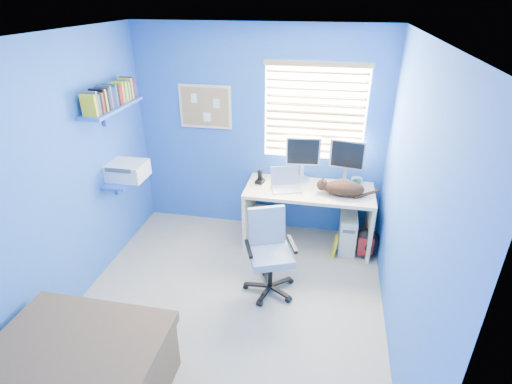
% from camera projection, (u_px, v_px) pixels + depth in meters
% --- Properties ---
extents(floor, '(3.00, 3.20, 0.00)m').
position_uv_depth(floor, '(229.00, 305.00, 3.96)').
color(floor, '#B5A690').
rests_on(floor, ground).
extents(ceiling, '(3.00, 3.20, 0.00)m').
position_uv_depth(ceiling, '(218.00, 36.00, 2.83)').
color(ceiling, white).
rests_on(ceiling, wall_back).
extents(wall_back, '(3.00, 0.01, 2.50)m').
position_uv_depth(wall_back, '(259.00, 134.00, 4.79)').
color(wall_back, blue).
rests_on(wall_back, ground).
extents(wall_front, '(3.00, 0.01, 2.50)m').
position_uv_depth(wall_front, '(140.00, 335.00, 1.99)').
color(wall_front, blue).
rests_on(wall_front, ground).
extents(wall_left, '(0.01, 3.20, 2.50)m').
position_uv_depth(wall_left, '(66.00, 179.00, 3.65)').
color(wall_left, blue).
rests_on(wall_left, ground).
extents(wall_right, '(0.01, 3.20, 2.50)m').
position_uv_depth(wall_right, '(408.00, 209.00, 3.14)').
color(wall_right, blue).
rests_on(wall_right, ground).
extents(desk, '(1.48, 0.65, 0.74)m').
position_uv_depth(desk, '(308.00, 217.00, 4.78)').
color(desk, beige).
rests_on(desk, floor).
extents(laptop, '(0.39, 0.35, 0.22)m').
position_uv_depth(laptop, '(286.00, 181.00, 4.55)').
color(laptop, silver).
rests_on(laptop, desk).
extents(monitor_left, '(0.41, 0.16, 0.54)m').
position_uv_depth(monitor_left, '(303.00, 159.00, 4.71)').
color(monitor_left, silver).
rests_on(monitor_left, desk).
extents(monitor_right, '(0.41, 0.19, 0.54)m').
position_uv_depth(monitor_right, '(346.00, 162.00, 4.63)').
color(monitor_right, silver).
rests_on(monitor_right, desk).
extents(phone, '(0.11, 0.13, 0.17)m').
position_uv_depth(phone, '(260.00, 176.00, 4.72)').
color(phone, black).
rests_on(phone, desk).
extents(mug, '(0.10, 0.09, 0.10)m').
position_uv_depth(mug, '(356.00, 184.00, 4.60)').
color(mug, '#1E5B4B').
rests_on(mug, desk).
extents(cd_spindle, '(0.13, 0.13, 0.07)m').
position_uv_depth(cd_spindle, '(357.00, 181.00, 4.72)').
color(cd_spindle, silver).
rests_on(cd_spindle, desk).
extents(cat, '(0.47, 0.27, 0.16)m').
position_uv_depth(cat, '(344.00, 188.00, 4.44)').
color(cat, black).
rests_on(cat, desk).
extents(tower_pc, '(0.19, 0.44, 0.45)m').
position_uv_depth(tower_pc, '(348.00, 231.00, 4.75)').
color(tower_pc, beige).
rests_on(tower_pc, floor).
extents(drawer_boxes, '(0.35, 0.28, 0.41)m').
position_uv_depth(drawer_boxes, '(264.00, 224.00, 4.94)').
color(drawer_boxes, tan).
rests_on(drawer_boxes, floor).
extents(yellow_book, '(0.03, 0.17, 0.24)m').
position_uv_depth(yellow_book, '(335.00, 247.00, 4.65)').
color(yellow_book, yellow).
rests_on(yellow_book, floor).
extents(backpack, '(0.34, 0.28, 0.36)m').
position_uv_depth(backpack, '(365.00, 242.00, 4.62)').
color(backpack, black).
rests_on(backpack, floor).
extents(bed_corner, '(1.16, 0.83, 0.56)m').
position_uv_depth(bed_corner, '(83.00, 370.00, 2.95)').
color(bed_corner, brown).
rests_on(bed_corner, floor).
extents(office_chair, '(0.65, 0.65, 0.87)m').
position_uv_depth(office_chair, '(269.00, 262.00, 4.05)').
color(office_chair, black).
rests_on(office_chair, floor).
extents(window_blinds, '(1.15, 0.05, 1.10)m').
position_uv_depth(window_blinds, '(315.00, 113.00, 4.52)').
color(window_blinds, white).
rests_on(window_blinds, ground).
extents(corkboard, '(0.64, 0.02, 0.52)m').
position_uv_depth(corkboard, '(205.00, 107.00, 4.75)').
color(corkboard, beige).
rests_on(corkboard, ground).
extents(wall_shelves, '(0.42, 0.90, 1.05)m').
position_uv_depth(wall_shelves, '(118.00, 134.00, 4.20)').
color(wall_shelves, blue).
rests_on(wall_shelves, ground).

